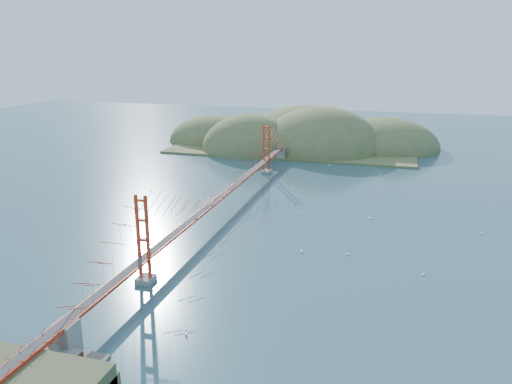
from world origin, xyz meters
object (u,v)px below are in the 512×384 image
(sailboat_1, at_px, (369,217))
(sailboat_0, at_px, (299,212))
(bridge, at_px, (224,174))
(fort, at_px, (59,357))
(sailboat_2, at_px, (347,254))

(sailboat_1, bearing_deg, sailboat_0, -178.71)
(bridge, distance_m, fort, 48.40)
(fort, bearing_deg, sailboat_0, 75.68)
(sailboat_1, distance_m, sailboat_0, 12.57)
(bridge, xyz_separation_m, sailboat_2, (23.92, -14.19, -6.86))
(bridge, relative_size, sailboat_1, 131.71)
(bridge, bearing_deg, fort, -89.52)
(fort, bearing_deg, sailboat_2, 55.16)
(fort, bearing_deg, bridge, 90.48)
(fort, height_order, sailboat_1, fort)
(bridge, distance_m, sailboat_2, 28.65)
(bridge, distance_m, sailboat_0, 15.31)
(sailboat_1, bearing_deg, sailboat_2, -96.67)
(fort, distance_m, sailboat_2, 41.18)
(fort, bearing_deg, sailboat_1, 63.45)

